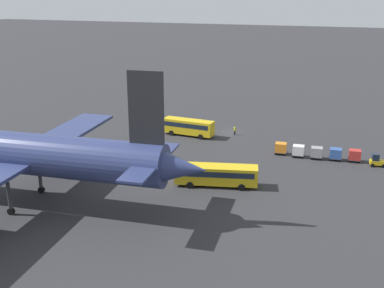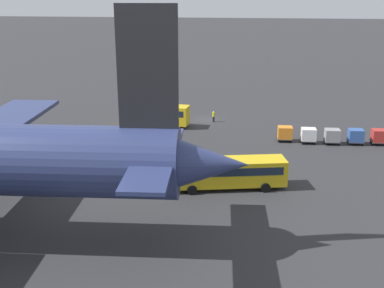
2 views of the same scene
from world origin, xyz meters
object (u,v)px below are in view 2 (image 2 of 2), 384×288
(cargo_cart_blue, at_px, (356,136))
(worker_person, at_px, (214,116))
(shuttle_bus_near, at_px, (155,113))
(cargo_cart_orange, at_px, (285,133))
(cargo_cart_red, at_px, (379,136))
(cargo_cart_grey, at_px, (332,136))
(cargo_cart_white, at_px, (309,135))
(shuttle_bus_far, at_px, (227,171))

(cargo_cart_blue, bearing_deg, worker_person, -24.33)
(worker_person, bearing_deg, shuttle_bus_near, 21.92)
(shuttle_bus_near, bearing_deg, cargo_cart_orange, 169.68)
(cargo_cart_red, height_order, cargo_cart_grey, same)
(cargo_cart_red, distance_m, cargo_cart_grey, 6.20)
(shuttle_bus_near, xyz_separation_m, worker_person, (-8.53, -3.43, -1.06))
(cargo_cart_grey, xyz_separation_m, cargo_cart_orange, (6.17, -0.43, 0.00))
(cargo_cart_white, bearing_deg, worker_person, -34.36)
(cargo_cart_red, xyz_separation_m, cargo_cart_blue, (3.08, 0.29, 0.00))
(worker_person, bearing_deg, cargo_cart_red, 159.27)
(shuttle_bus_near, distance_m, worker_person, 9.25)
(worker_person, bearing_deg, cargo_cart_grey, 150.93)
(shuttle_bus_near, height_order, cargo_cart_grey, shuttle_bus_near)
(cargo_cart_grey, bearing_deg, cargo_cart_white, 0.43)
(shuttle_bus_near, relative_size, cargo_cart_grey, 5.01)
(cargo_cart_grey, bearing_deg, shuttle_bus_near, -13.05)
(shuttle_bus_near, xyz_separation_m, shuttle_bus_far, (-12.28, 22.65, -0.07))
(cargo_cart_blue, height_order, cargo_cart_orange, same)
(cargo_cart_blue, distance_m, cargo_cart_white, 6.18)
(worker_person, height_order, cargo_cart_white, cargo_cart_white)
(worker_person, height_order, cargo_cart_blue, cargo_cart_blue)
(shuttle_bus_near, relative_size, cargo_cart_white, 5.01)
(shuttle_bus_far, bearing_deg, cargo_cart_red, -150.01)
(cargo_cart_white, bearing_deg, cargo_cart_orange, -8.31)
(cargo_cart_grey, bearing_deg, cargo_cart_blue, -173.76)
(worker_person, relative_size, cargo_cart_grey, 0.84)
(cargo_cart_orange, bearing_deg, shuttle_bus_far, 68.57)
(shuttle_bus_near, height_order, shuttle_bus_far, shuttle_bus_near)
(cargo_cart_grey, distance_m, cargo_cart_white, 3.08)
(cargo_cart_orange, bearing_deg, cargo_cart_red, -179.07)
(cargo_cart_red, relative_size, cargo_cart_blue, 1.00)
(shuttle_bus_far, distance_m, worker_person, 26.37)
(worker_person, distance_m, cargo_cart_red, 24.44)
(cargo_cart_red, bearing_deg, cargo_cart_grey, 5.81)
(cargo_cart_orange, bearing_deg, cargo_cart_white, 171.69)
(cargo_cart_red, bearing_deg, shuttle_bus_far, 42.38)
(cargo_cart_blue, bearing_deg, shuttle_bus_near, -11.02)
(worker_person, xyz_separation_m, cargo_cart_blue, (-19.77, 8.94, 0.32))
(worker_person, bearing_deg, cargo_cart_white, 145.64)
(worker_person, bearing_deg, cargo_cart_blue, 155.67)
(worker_person, distance_m, cargo_cart_blue, 21.70)
(shuttle_bus_far, bearing_deg, shuttle_bus_near, -73.92)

